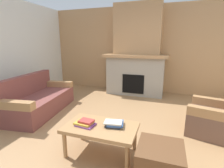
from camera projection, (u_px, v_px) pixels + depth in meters
The scene contains 9 objects.
ground at pixel (107, 133), 2.97m from camera, with size 9.00×9.00×0.00m, color #9E754C.
wall_back_wood_panel at pixel (139, 50), 5.42m from camera, with size 6.00×0.12×2.70m, color tan.
fireplace at pixel (136, 56), 5.11m from camera, with size 1.90×0.82×2.70m.
couch at pixel (38, 100), 3.82m from camera, with size 1.09×1.90×0.85m.
armchair at pixel (216, 118), 2.87m from camera, with size 0.92×0.92×0.85m.
coffee_table at pixel (101, 129), 2.33m from camera, with size 1.00×0.60×0.43m.
ottoman at pixel (160, 162), 1.94m from camera, with size 0.52×0.52×0.40m, color brown.
book_stack_near_edge at pixel (85, 123), 2.33m from camera, with size 0.29×0.22×0.07m.
book_stack_center at pixel (114, 124), 2.30m from camera, with size 0.29×0.25×0.07m.
Camera 1 is at (0.94, -2.51, 1.54)m, focal length 26.71 mm.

